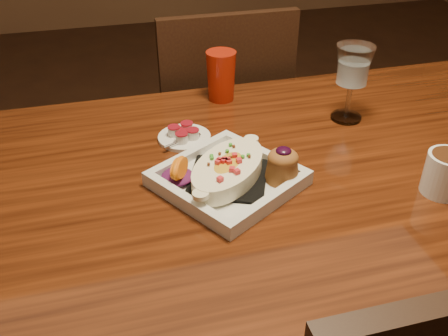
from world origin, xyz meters
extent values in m
cube|color=maroon|center=(0.00, 0.00, 0.73)|extent=(1.50, 0.90, 0.04)
cylinder|color=black|center=(-0.67, 0.37, 0.35)|extent=(0.07, 0.07, 0.71)
cylinder|color=black|center=(0.67, 0.37, 0.35)|extent=(0.07, 0.07, 0.71)
cube|color=black|center=(0.00, 0.70, 0.45)|extent=(0.42, 0.42, 0.04)
cylinder|color=black|center=(0.17, 0.87, 0.23)|extent=(0.04, 0.04, 0.45)
cylinder|color=black|center=(-0.17, 0.87, 0.23)|extent=(0.04, 0.04, 0.45)
cylinder|color=black|center=(0.17, 0.53, 0.23)|extent=(0.04, 0.04, 0.45)
cylinder|color=black|center=(-0.17, 0.53, 0.23)|extent=(0.04, 0.04, 0.45)
cube|color=black|center=(0.00, 0.51, 0.70)|extent=(0.40, 0.03, 0.46)
cube|color=white|center=(-0.15, -0.01, 0.76)|extent=(0.33, 0.33, 0.01)
cube|color=black|center=(-0.15, -0.01, 0.77)|extent=(0.20, 0.20, 0.01)
ellipsoid|color=gold|center=(-0.15, -0.01, 0.79)|extent=(0.19, 0.20, 0.03)
ellipsoid|color=#601652|center=(-0.24, 0.01, 0.77)|extent=(0.07, 0.07, 0.02)
cone|color=brown|center=(-0.04, -0.03, 0.79)|extent=(0.07, 0.07, 0.05)
ellipsoid|color=brown|center=(-0.04, -0.03, 0.81)|extent=(0.06, 0.06, 0.03)
ellipsoid|color=black|center=(-0.04, -0.03, 0.83)|extent=(0.03, 0.03, 0.01)
cylinder|color=white|center=(0.25, -0.14, 0.79)|extent=(0.08, 0.08, 0.08)
cylinder|color=silver|center=(0.21, 0.18, 0.75)|extent=(0.07, 0.07, 0.01)
cylinder|color=silver|center=(0.21, 0.18, 0.80)|extent=(0.01, 0.01, 0.08)
cone|color=silver|center=(0.21, 0.18, 0.89)|extent=(0.09, 0.09, 0.09)
cylinder|color=white|center=(-0.19, 0.19, 0.75)|extent=(0.12, 0.12, 0.01)
cylinder|color=silver|center=(-0.22, 0.20, 0.77)|extent=(0.03, 0.03, 0.02)
cylinder|color=maroon|center=(-0.22, 0.20, 0.78)|extent=(0.03, 0.03, 0.00)
cylinder|color=silver|center=(-0.18, 0.21, 0.77)|extent=(0.03, 0.03, 0.02)
cylinder|color=maroon|center=(-0.18, 0.21, 0.78)|extent=(0.03, 0.03, 0.00)
cylinder|color=silver|center=(-0.18, 0.17, 0.77)|extent=(0.03, 0.03, 0.02)
cylinder|color=maroon|center=(-0.18, 0.17, 0.78)|extent=(0.03, 0.03, 0.00)
cylinder|color=silver|center=(-0.20, 0.16, 0.77)|extent=(0.03, 0.03, 0.02)
cylinder|color=maroon|center=(-0.20, 0.16, 0.78)|extent=(0.03, 0.03, 0.00)
cylinder|color=silver|center=(-0.20, 0.19, 0.76)|extent=(0.03, 0.03, 0.02)
cylinder|color=maroon|center=(-0.20, 0.19, 0.77)|extent=(0.03, 0.03, 0.00)
cone|color=#B11F0C|center=(-0.06, 0.37, 0.81)|extent=(0.08, 0.08, 0.13)
camera|label=1|loc=(-0.36, -0.79, 1.33)|focal=40.00mm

